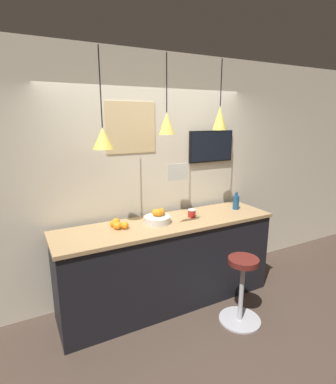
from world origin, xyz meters
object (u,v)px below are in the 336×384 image
mounted_tv (211,146)px  fruit_bowl (158,218)px  bar_stool (242,285)px  spread_jar (192,213)px  juice_bottle (236,202)px

mounted_tv → fruit_bowl: bearing=-159.4°
bar_stool → spread_jar: 0.97m
mounted_tv → spread_jar: bearing=-144.6°
spread_jar → mounted_tv: size_ratio=0.14×
juice_bottle → mounted_tv: bearing=113.4°
spread_jar → mounted_tv: bearing=35.4°
bar_stool → juice_bottle: size_ratio=3.28×
bar_stool → fruit_bowl: bearing=131.8°
bar_stool → spread_jar: bearing=105.3°
bar_stool → fruit_bowl: 1.15m
juice_bottle → mounted_tv: 0.80m
bar_stool → spread_jar: size_ratio=7.86×
bar_stool → juice_bottle: 1.09m
juice_bottle → mounted_tv: size_ratio=0.34×
fruit_bowl → spread_jar: bearing=-0.6°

